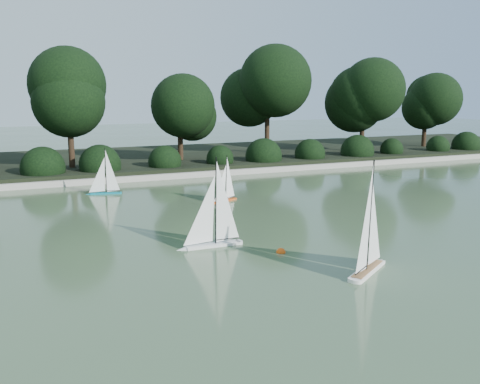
{
  "coord_description": "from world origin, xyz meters",
  "views": [
    {
      "loc": [
        -5.1,
        -7.83,
        2.82
      ],
      "look_at": [
        -0.51,
        2.48,
        0.7
      ],
      "focal_mm": 40.0,
      "sensor_mm": 36.0,
      "label": 1
    }
  ],
  "objects_px": {
    "sailboat_white_b": "(370,253)",
    "sailboat_orange": "(223,194)",
    "sailboat_white_a": "(208,232)",
    "sailboat_teal": "(102,186)",
    "race_buoy": "(281,253)"
  },
  "relations": [
    {
      "from": "sailboat_white_b",
      "to": "sailboat_orange",
      "type": "distance_m",
      "value": 6.01
    },
    {
      "from": "sailboat_white_a",
      "to": "sailboat_teal",
      "type": "relative_size",
      "value": 1.29
    },
    {
      "from": "sailboat_white_a",
      "to": "sailboat_orange",
      "type": "relative_size",
      "value": 1.37
    },
    {
      "from": "sailboat_white_a",
      "to": "sailboat_teal",
      "type": "height_order",
      "value": "sailboat_white_a"
    },
    {
      "from": "sailboat_white_a",
      "to": "sailboat_teal",
      "type": "distance_m",
      "value": 6.14
    },
    {
      "from": "sailboat_teal",
      "to": "race_buoy",
      "type": "distance_m",
      "value": 7.21
    },
    {
      "from": "sailboat_teal",
      "to": "race_buoy",
      "type": "bearing_deg",
      "value": -74.42
    },
    {
      "from": "sailboat_orange",
      "to": "sailboat_teal",
      "type": "xyz_separation_m",
      "value": [
        -2.69,
        2.36,
        0.01
      ]
    },
    {
      "from": "sailboat_teal",
      "to": "race_buoy",
      "type": "height_order",
      "value": "sailboat_teal"
    },
    {
      "from": "sailboat_white_b",
      "to": "sailboat_teal",
      "type": "distance_m",
      "value": 8.82
    },
    {
      "from": "sailboat_orange",
      "to": "sailboat_white_a",
      "type": "bearing_deg",
      "value": -116.02
    },
    {
      "from": "sailboat_white_a",
      "to": "sailboat_teal",
      "type": "xyz_separation_m",
      "value": [
        -0.87,
        6.08,
        -0.06
      ]
    },
    {
      "from": "race_buoy",
      "to": "sailboat_orange",
      "type": "bearing_deg",
      "value": 80.67
    },
    {
      "from": "sailboat_orange",
      "to": "sailboat_teal",
      "type": "distance_m",
      "value": 3.58
    },
    {
      "from": "sailboat_white_a",
      "to": "race_buoy",
      "type": "relative_size",
      "value": 10.35
    }
  ]
}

